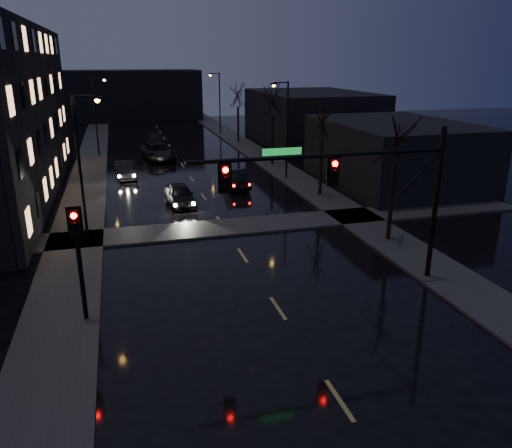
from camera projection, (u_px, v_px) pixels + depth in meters
ground at (371, 448)px, 13.05m from camera, size 160.00×160.00×0.00m
sidewalk_left at (88, 177)px, 42.92m from camera, size 3.00×140.00×0.12m
sidewalk_right at (276, 166)px, 47.21m from camera, size 3.00×140.00×0.12m
sidewalk_cross at (225, 227)px, 29.96m from camera, size 40.00×3.00×0.12m
commercial_right_near at (394, 153)px, 39.97m from camera, size 10.00×14.00×5.00m
commercial_right_far at (311, 117)px, 60.32m from camera, size 12.00×18.00×6.00m
far_block at (132, 95)px, 82.42m from camera, size 22.00×10.00×8.00m
signal_mast at (360, 181)px, 20.72m from camera, size 11.11×0.41×7.00m
signal_pole_left at (78, 249)px, 18.44m from camera, size 0.35×0.41×4.53m
tree_near at (398, 129)px, 26.02m from camera, size 3.52×3.52×8.08m
tree_mid_a at (323, 116)px, 35.30m from camera, size 3.30×3.30×7.58m
tree_mid_b at (273, 94)px, 46.04m from camera, size 3.74×3.74×8.59m
tree_far at (238, 91)px, 59.02m from camera, size 3.43×3.43×7.88m
streetlight_l_near at (83, 158)px, 26.11m from camera, size 1.53×0.28×8.00m
streetlight_l_far at (97, 110)px, 50.82m from camera, size 1.53×0.28×8.00m
streetlight_r_mid at (285, 122)px, 40.92m from camera, size 1.53×0.28×8.00m
streetlight_r_far at (218, 98)px, 66.54m from camera, size 1.53×0.28×8.00m
oncoming_car_a at (180, 195)px, 34.56m from camera, size 1.93×4.40×1.48m
oncoming_car_b at (126, 170)px, 42.49m from camera, size 1.81×4.38×1.41m
oncoming_car_c at (158, 152)px, 50.20m from camera, size 3.43×6.20×1.64m
oncoming_car_d at (155, 143)px, 55.53m from camera, size 2.76×5.75×1.62m
lead_car at (235, 178)px, 39.28m from camera, size 1.65×4.59×1.51m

